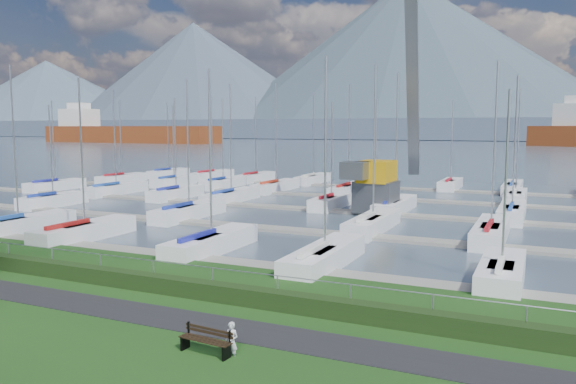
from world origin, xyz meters
The scene contains 12 objects.
path centered at (0.00, -3.00, 0.01)m, with size 160.00×2.00×0.04m, color black.
water centered at (0.00, 260.00, -0.40)m, with size 800.00×540.00×0.20m, color #404F5E.
hedge centered at (0.00, -0.40, 0.35)m, with size 80.00×0.70×0.70m, color black.
fence centered at (0.00, 0.00, 1.20)m, with size 0.04×0.04×80.00m, color #9B9DA3.
foothill centered at (0.00, 330.00, 6.00)m, with size 900.00×80.00×12.00m, color #475368.
mountains centered at (7.35, 404.62, 46.68)m, with size 1190.00×360.00×115.00m.
docks centered at (0.00, 26.00, -0.22)m, with size 90.00×41.60×0.25m.
bench_right centered at (5.02, -5.18, 0.42)m, with size 1.83×0.58×0.85m.
person centered at (5.81, -4.99, 0.61)m, with size 0.44×0.29×1.21m, color #BABBC2.
crane centered at (2.08, 27.61, 5.33)m, with size 5.26×13.27×22.35m.
cargo_ship_west centered at (-169.20, 193.38, 3.60)m, with size 94.25×22.08×21.50m.
sailboat_fleet centered at (-2.28, 29.63, 5.42)m, with size 74.71×49.79×13.62m.
Camera 1 is at (14.23, -19.33, 6.98)m, focal length 35.00 mm.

